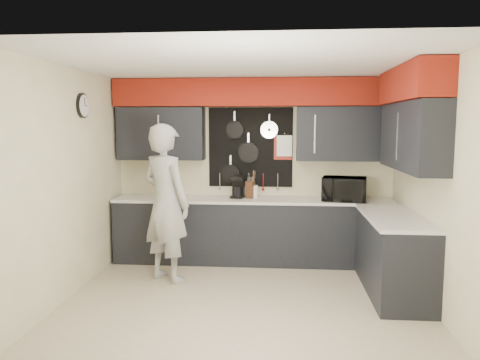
# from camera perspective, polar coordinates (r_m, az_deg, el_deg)

# --- Properties ---
(ground) EXTENTS (4.00, 4.00, 0.00)m
(ground) POSITION_cam_1_polar(r_m,az_deg,el_deg) (5.44, 0.64, -14.28)
(ground) COLOR #BBAB92
(ground) RESTS_ON ground
(back_wall_assembly) EXTENTS (4.00, 0.36, 2.60)m
(back_wall_assembly) POSITION_cam_1_polar(r_m,az_deg,el_deg) (6.67, 1.75, 7.25)
(back_wall_assembly) COLOR #F2E7BB
(back_wall_assembly) RESTS_ON ground
(right_wall_assembly) EXTENTS (0.36, 3.50, 2.60)m
(right_wall_assembly) POSITION_cam_1_polar(r_m,az_deg,el_deg) (5.53, 20.52, 6.21)
(right_wall_assembly) COLOR #F2E7BB
(right_wall_assembly) RESTS_ON ground
(left_wall_assembly) EXTENTS (0.05, 3.50, 2.60)m
(left_wall_assembly) POSITION_cam_1_polar(r_m,az_deg,el_deg) (5.64, -19.99, 0.04)
(left_wall_assembly) COLOR #F2E7BB
(left_wall_assembly) RESTS_ON ground
(base_cabinets) EXTENTS (3.95, 2.20, 0.92)m
(base_cabinets) POSITION_cam_1_polar(r_m,az_deg,el_deg) (6.38, 5.82, -6.84)
(base_cabinets) COLOR black
(base_cabinets) RESTS_ON ground
(microwave) EXTENTS (0.64, 0.49, 0.32)m
(microwave) POSITION_cam_1_polar(r_m,az_deg,el_deg) (6.53, 12.56, -1.07)
(microwave) COLOR black
(microwave) RESTS_ON base_cabinets
(knife_block) EXTENTS (0.14, 0.14, 0.24)m
(knife_block) POSITION_cam_1_polar(r_m,az_deg,el_deg) (6.60, 1.26, -1.18)
(knife_block) COLOR #311A0F
(knife_block) RESTS_ON base_cabinets
(utensil_crock) EXTENTS (0.14, 0.14, 0.18)m
(utensil_crock) POSITION_cam_1_polar(r_m,az_deg,el_deg) (6.64, 1.62, -1.42)
(utensil_crock) COLOR white
(utensil_crock) RESTS_ON base_cabinets
(coffee_maker) EXTENTS (0.22, 0.25, 0.31)m
(coffee_maker) POSITION_cam_1_polar(r_m,az_deg,el_deg) (6.64, -0.23, -0.77)
(coffee_maker) COLOR black
(coffee_maker) RESTS_ON base_cabinets
(person) EXTENTS (0.86, 0.80, 1.97)m
(person) POSITION_cam_1_polar(r_m,az_deg,el_deg) (5.89, -9.00, -2.80)
(person) COLOR #B4B4B1
(person) RESTS_ON ground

